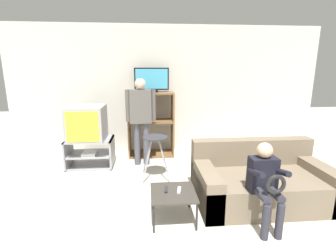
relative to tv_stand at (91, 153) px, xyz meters
name	(u,v)px	position (x,y,z in m)	size (l,w,h in m)	color
wall_back	(167,90)	(1.47, 0.82, 1.05)	(6.40, 0.06, 2.60)	beige
tv_stand	(91,153)	(0.00, 0.00, 0.00)	(0.81, 0.53, 0.51)	#939399
television_main	(87,123)	(-0.02, 0.00, 0.56)	(0.61, 0.65, 0.59)	#9E9EA3
media_shelf	(151,124)	(1.11, 0.51, 0.40)	(0.91, 0.48, 1.29)	brown
television_flat	(152,81)	(1.14, 0.53, 1.26)	(0.67, 0.20, 0.47)	black
folding_stool	(155,144)	(1.16, -0.60, 0.32)	(0.44, 0.43, 0.70)	#99999E
snack_table	(173,195)	(1.32, -1.75, 0.06)	(0.52, 0.52, 0.35)	#38332D
remote_control_black	(166,189)	(1.25, -1.70, 0.11)	(0.04, 0.14, 0.02)	#232328
remote_control_white	(179,190)	(1.39, -1.73, 0.11)	(0.04, 0.14, 0.02)	silver
couch	(260,182)	(2.53, -1.41, 0.00)	(1.73, 0.96, 0.76)	#756651
person_standing_adult	(141,114)	(0.93, 0.00, 0.70)	(0.53, 0.20, 1.57)	#4C4C56
person_seated_child	(266,180)	(2.31, -1.96, 0.31)	(0.33, 0.43, 0.95)	#2D2D38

